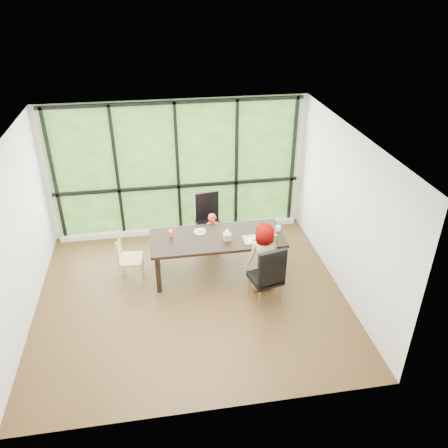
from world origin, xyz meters
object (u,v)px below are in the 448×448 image
Objects in this scene: chair_window_leather at (210,222)px; tissue_box at (227,237)px; plate_far at (200,232)px; orange_cup at (171,233)px; chair_interior_leather at (266,274)px; green_cup at (275,238)px; chair_end_beech at (130,259)px; child_toddler at (213,236)px; child_older at (263,257)px; dining_table at (217,255)px; white_mug at (278,228)px; plate_near at (255,240)px.

tissue_box is at bearing -89.77° from chair_window_leather.
plate_far is 1.89× the size of orange_cup.
chair_interior_leather is 0.75m from green_cup.
chair_end_beech is 4.13× the size of plate_far.
green_cup is (0.94, -0.83, 0.36)m from child_toddler.
chair_window_leather is 1.73m from chair_end_beech.
child_toddler is 4.05× the size of plate_far.
child_older is at bearing -25.04° from orange_cup.
dining_table is 17.50× the size of tissue_box.
plate_far is 0.53m from tissue_box.
orange_cup is (-0.77, -0.75, 0.27)m from chair_window_leather.
plate_far is at bearing 158.70° from green_cup.
chair_end_beech reaches higher than dining_table.
chair_interior_leather reaches higher than child_toddler.
white_mug is (1.09, -0.86, 0.25)m from chair_window_leather.
plate_far is 0.85× the size of plate_near.
chair_end_beech reaches higher than plate_far.
chair_end_beech is 2.14m from plate_near.
dining_table is 20.79× the size of green_cup.
chair_interior_leather reaches higher than plate_far.
child_toddler is 8.02× the size of green_cup.
tissue_box is (0.15, -0.68, 0.37)m from child_toddler.
child_toddler is 1.25m from white_mug.
plate_near is (-0.02, 0.68, 0.22)m from chair_interior_leather.
tissue_box is at bearing -15.94° from orange_cup.
white_mug is at bearing 29.52° from plate_near.
chair_interior_leather is 8.27× the size of tissue_box.
tissue_box is at bearing 166.48° from plate_near.
chair_end_beech is at bearing -154.84° from child_toddler.
chair_end_beech is at bearing -171.12° from plate_far.
child_toddler reaches higher than plate_near.
child_older reaches higher than white_mug.
child_older is 1.20m from plate_far.
plate_near is at bearing 172.15° from green_cup.
child_older is at bearing -135.74° from green_cup.
chair_window_leather is 1.20× the size of chair_end_beech.
child_older is 0.69m from tissue_box.
tissue_box is at bearing -72.23° from child_toddler.
white_mug is at bearing -47.20° from chair_window_leather.
orange_cup is 1.77m from green_cup.
child_older is (0.67, -0.53, 0.23)m from dining_table.
dining_table is 0.92m from chair_window_leather.
orange_cup is 1.05× the size of green_cup.
green_cup is at bearing -7.85° from plate_near.
chair_interior_leather is 0.89× the size of child_older.
plate_far is 0.98m from plate_near.
chair_interior_leather reaches higher than dining_table.
chair_window_leather is at bearing 99.10° from tissue_box.
orange_cup is at bearing -49.72° from chair_interior_leather.
child_older is at bearing -53.25° from child_toddler.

